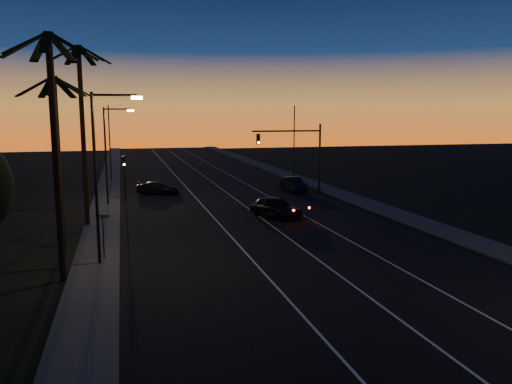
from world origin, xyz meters
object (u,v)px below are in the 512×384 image
object	(u,v)px
signal_mast	(298,146)
cross_car	(158,188)
lead_car	(276,207)
right_car	(293,184)

from	to	relation	value
signal_mast	cross_car	size ratio (longest dim) A/B	1.53
lead_car	cross_car	size ratio (longest dim) A/B	1.18
lead_car	cross_car	bearing A→B (deg)	119.95
lead_car	right_car	xyz separation A→B (m)	(5.68, 12.20, -0.06)
right_car	cross_car	size ratio (longest dim) A/B	0.98
signal_mast	lead_car	xyz separation A→B (m)	(-5.46, -10.39, -3.97)
lead_car	cross_car	world-z (taller)	lead_car
right_car	signal_mast	bearing A→B (deg)	-96.81
signal_mast	cross_car	distance (m)	14.47
lead_car	right_car	distance (m)	13.45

